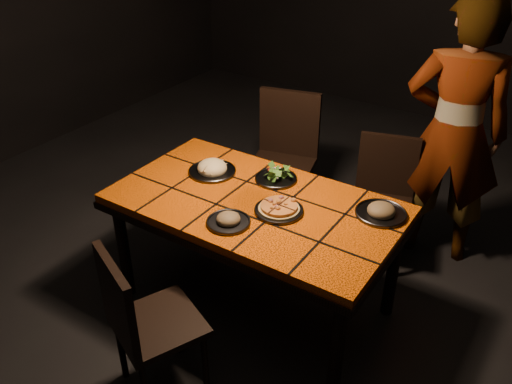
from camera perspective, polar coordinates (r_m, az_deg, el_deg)
The scene contains 11 objects.
room_shell at distance 2.70m, azimuth -0.09°, elevation 12.71°, with size 6.04×7.04×3.08m.
dining_table at distance 3.06m, azimuth -0.08°, elevation -2.17°, with size 1.62×0.92×0.75m.
chair_near at distance 2.70m, azimuth -11.99°, elevation -12.92°, with size 0.52×0.52×0.88m.
chair_far_left at distance 3.97m, azimuth 3.03°, elevation 4.33°, with size 0.55×0.55×0.99m.
chair_far_right at distance 3.70m, azimuth 13.26°, elevation 0.05°, with size 0.48×0.48×0.86m.
diner at distance 3.67m, azimuth 20.12°, elevation 5.77°, with size 0.66×0.43×1.80m, color brown.
plate_pizza at distance 2.92m, azimuth 2.43°, elevation -1.80°, with size 0.27×0.27×0.04m.
plate_pasta at distance 3.30m, azimuth -4.64°, elevation 2.44°, with size 0.29×0.29×0.09m.
plate_salad at distance 3.21m, azimuth 2.12°, elevation 1.68°, with size 0.25×0.25×0.07m.
plate_mushroom_a at distance 2.83m, azimuth -2.92°, elevation -2.96°, with size 0.23×0.23×0.08m.
plate_mushroom_b at distance 2.97m, azimuth 13.05°, elevation -1.95°, with size 0.28×0.28×0.09m.
Camera 1 is at (1.41, -2.14, 2.35)m, focal length 38.00 mm.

